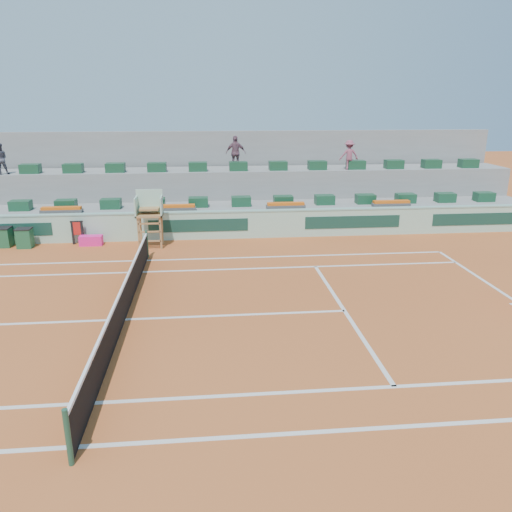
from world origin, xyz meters
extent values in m
plane|color=#A84C20|center=(0.00, 0.00, 0.00)|extent=(90.00, 90.00, 0.00)
cube|color=gray|center=(0.00, 10.70, 0.60)|extent=(36.00, 4.00, 1.20)
cube|color=gray|center=(0.00, 12.30, 1.30)|extent=(36.00, 2.40, 2.60)
cube|color=gray|center=(0.00, 13.90, 2.20)|extent=(36.00, 0.40, 4.40)
cube|color=#FC208F|center=(-2.60, 7.89, 0.21)|extent=(0.95, 0.42, 0.42)
imported|color=#4B4A56|center=(-7.24, 11.46, 3.33)|extent=(0.86, 0.77, 1.46)
imported|color=#734D5E|center=(3.90, 11.96, 3.44)|extent=(1.01, 0.48, 1.69)
imported|color=#91485C|center=(9.56, 11.51, 3.34)|extent=(0.96, 0.57, 1.47)
cube|color=silver|center=(0.00, -5.49, 0.01)|extent=(23.77, 0.12, 0.01)
cube|color=silver|center=(0.00, 5.49, 0.01)|extent=(23.77, 0.12, 0.01)
cube|color=silver|center=(0.00, -4.12, 0.01)|extent=(23.77, 0.12, 0.01)
cube|color=silver|center=(0.00, 4.12, 0.01)|extent=(23.77, 0.12, 0.01)
cube|color=silver|center=(6.40, 0.00, 0.01)|extent=(0.12, 8.23, 0.01)
cube|color=silver|center=(0.00, 0.00, 0.01)|extent=(12.80, 0.12, 0.01)
cube|color=black|center=(0.00, 0.00, 0.46)|extent=(0.03, 11.87, 0.92)
cube|color=white|center=(0.00, 0.00, 0.95)|extent=(0.06, 11.87, 0.07)
cylinder|color=#1E4732|center=(0.00, -5.94, 0.55)|extent=(0.10, 0.10, 1.10)
cylinder|color=#1E4732|center=(0.00, 5.94, 0.55)|extent=(0.10, 0.10, 1.10)
cube|color=#A2CBB2|center=(0.00, 8.50, 0.60)|extent=(36.00, 0.30, 1.20)
cube|color=#82AF9F|center=(0.00, 8.50, 1.23)|extent=(36.00, 0.34, 0.06)
cube|color=#163C30|center=(2.00, 8.34, 0.65)|extent=(4.40, 0.02, 0.56)
cube|color=#163C30|center=(9.00, 8.34, 0.65)|extent=(4.40, 0.02, 0.56)
cube|color=#163C30|center=(15.00, 8.34, 0.65)|extent=(4.40, 0.02, 0.56)
cube|color=olive|center=(-0.45, 7.05, 0.68)|extent=(0.08, 0.08, 1.35)
cube|color=olive|center=(0.45, 7.05, 0.68)|extent=(0.08, 0.08, 1.35)
cube|color=olive|center=(-0.45, 7.75, 0.68)|extent=(0.08, 0.08, 1.35)
cube|color=olive|center=(0.45, 7.75, 0.68)|extent=(0.08, 0.08, 1.35)
cube|color=olive|center=(0.00, 7.40, 1.39)|extent=(1.10, 0.90, 0.08)
cube|color=#A2CBB2|center=(0.00, 7.78, 1.90)|extent=(1.10, 0.08, 1.00)
cube|color=#A2CBB2|center=(-0.52, 7.40, 1.75)|extent=(0.06, 0.90, 0.80)
cube|color=#A2CBB2|center=(0.52, 7.40, 1.75)|extent=(0.06, 0.90, 0.80)
cube|color=olive|center=(0.00, 7.50, 1.63)|extent=(0.80, 0.60, 0.08)
cube|color=olive|center=(0.00, 7.05, 0.35)|extent=(0.90, 0.08, 0.06)
cube|color=olive|center=(0.00, 7.05, 0.75)|extent=(0.90, 0.08, 0.06)
cube|color=olive|center=(0.00, 7.05, 1.10)|extent=(0.90, 0.08, 0.06)
cube|color=#164429|center=(-6.00, 9.80, 1.42)|extent=(0.90, 0.60, 0.44)
cube|color=#164429|center=(-4.00, 9.80, 1.42)|extent=(0.90, 0.60, 0.44)
cube|color=#164429|center=(-2.00, 9.80, 1.42)|extent=(0.90, 0.60, 0.44)
cube|color=#164429|center=(0.00, 9.80, 1.42)|extent=(0.90, 0.60, 0.44)
cube|color=#164429|center=(2.00, 9.80, 1.42)|extent=(0.90, 0.60, 0.44)
cube|color=#164429|center=(4.00, 9.80, 1.42)|extent=(0.90, 0.60, 0.44)
cube|color=#164429|center=(6.00, 9.80, 1.42)|extent=(0.90, 0.60, 0.44)
cube|color=#164429|center=(8.00, 9.80, 1.42)|extent=(0.90, 0.60, 0.44)
cube|color=#164429|center=(10.00, 9.80, 1.42)|extent=(0.90, 0.60, 0.44)
cube|color=#164429|center=(12.00, 9.80, 1.42)|extent=(0.90, 0.60, 0.44)
cube|color=#164429|center=(14.00, 9.80, 1.42)|extent=(0.90, 0.60, 0.44)
cube|color=#164429|center=(16.00, 9.80, 1.42)|extent=(0.90, 0.60, 0.44)
cube|color=#164429|center=(-6.00, 11.70, 2.82)|extent=(0.90, 0.60, 0.44)
cube|color=#164429|center=(-4.00, 11.70, 2.82)|extent=(0.90, 0.60, 0.44)
cube|color=#164429|center=(-2.00, 11.70, 2.82)|extent=(0.90, 0.60, 0.44)
cube|color=#164429|center=(0.00, 11.70, 2.82)|extent=(0.90, 0.60, 0.44)
cube|color=#164429|center=(2.00, 11.70, 2.82)|extent=(0.90, 0.60, 0.44)
cube|color=#164429|center=(4.00, 11.70, 2.82)|extent=(0.90, 0.60, 0.44)
cube|color=#164429|center=(6.00, 11.70, 2.82)|extent=(0.90, 0.60, 0.44)
cube|color=#164429|center=(8.00, 11.70, 2.82)|extent=(0.90, 0.60, 0.44)
cube|color=#164429|center=(10.00, 11.70, 2.82)|extent=(0.90, 0.60, 0.44)
cube|color=#164429|center=(12.00, 11.70, 2.82)|extent=(0.90, 0.60, 0.44)
cube|color=#164429|center=(14.00, 11.70, 2.82)|extent=(0.90, 0.60, 0.44)
cube|color=#164429|center=(16.00, 11.70, 2.82)|extent=(0.90, 0.60, 0.44)
cube|color=#4B4B4B|center=(-4.00, 9.00, 1.28)|extent=(1.80, 0.36, 0.16)
cube|color=#DC5912|center=(-4.00, 9.00, 1.42)|extent=(1.70, 0.32, 0.12)
cube|color=#4B4B4B|center=(1.00, 9.00, 1.28)|extent=(1.80, 0.36, 0.16)
cube|color=#DC5912|center=(1.00, 9.00, 1.42)|extent=(1.70, 0.32, 0.12)
cube|color=#4B4B4B|center=(6.00, 9.00, 1.28)|extent=(1.80, 0.36, 0.16)
cube|color=#DC5912|center=(6.00, 9.00, 1.42)|extent=(1.70, 0.32, 0.12)
cube|color=#4B4B4B|center=(11.00, 9.00, 1.28)|extent=(1.80, 0.36, 0.16)
cube|color=#DC5912|center=(11.00, 9.00, 1.42)|extent=(1.70, 0.32, 0.12)
cube|color=#1A4F2F|center=(-5.29, 7.79, 0.40)|extent=(0.60, 0.51, 0.80)
cube|color=black|center=(-5.29, 7.79, 0.82)|extent=(0.63, 0.55, 0.04)
cube|color=#1A4F2F|center=(-6.31, 8.05, 0.40)|extent=(0.76, 0.65, 0.80)
cube|color=black|center=(-6.31, 8.05, 0.82)|extent=(0.80, 0.69, 0.04)
cube|color=black|center=(-3.39, 8.14, 0.50)|extent=(0.09, 0.09, 1.00)
cube|color=black|center=(-2.99, 8.14, 0.50)|extent=(0.09, 0.09, 1.00)
cube|color=black|center=(-3.19, 8.14, 1.00)|extent=(0.54, 0.07, 0.06)
cube|color=red|center=(-3.19, 8.12, 0.70)|extent=(0.40, 0.04, 0.56)
camera|label=1|loc=(2.47, -13.30, 5.99)|focal=35.00mm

